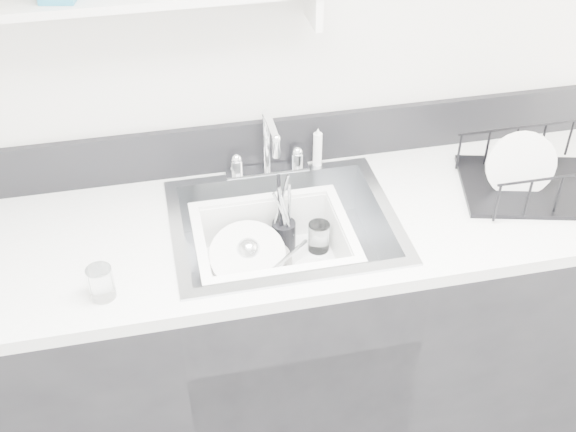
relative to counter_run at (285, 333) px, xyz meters
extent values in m
cube|color=silver|center=(0.00, 0.30, 0.84)|extent=(3.50, 0.02, 2.60)
cube|color=black|center=(0.00, 0.00, -0.02)|extent=(3.20, 0.62, 0.88)
cube|color=silver|center=(0.00, 0.00, 0.44)|extent=(3.20, 0.62, 0.04)
cube|color=black|center=(0.00, 0.30, 0.54)|extent=(3.20, 0.02, 0.16)
cube|color=silver|center=(0.00, 0.25, 0.47)|extent=(0.26, 0.06, 0.02)
cylinder|color=silver|center=(-0.10, 0.25, 0.50)|extent=(0.04, 0.04, 0.05)
cylinder|color=silver|center=(0.10, 0.25, 0.50)|extent=(0.04, 0.04, 0.05)
cylinder|color=silver|center=(0.00, 0.25, 0.57)|extent=(0.02, 0.02, 0.20)
cylinder|color=silver|center=(0.00, 0.18, 0.68)|extent=(0.02, 0.15, 0.02)
cylinder|color=white|center=(0.16, 0.25, 0.53)|extent=(0.03, 0.03, 0.14)
cube|color=silver|center=(0.13, 0.23, 1.00)|extent=(0.02, 0.14, 0.10)
cylinder|color=white|center=(-0.10, -0.01, 0.32)|extent=(0.24, 0.24, 0.01)
cylinder|color=white|center=(-0.10, 0.00, 0.33)|extent=(0.23, 0.23, 0.01)
cylinder|color=white|center=(-0.11, -0.01, 0.37)|extent=(0.27, 0.26, 0.10)
cylinder|color=black|center=(0.01, 0.07, 0.35)|extent=(0.07, 0.07, 0.09)
cylinder|color=silver|center=(0.00, 0.08, 0.43)|extent=(0.01, 0.05, 0.18)
cylinder|color=silver|center=(0.03, 0.07, 0.42)|extent=(0.02, 0.04, 0.16)
cylinder|color=black|center=(0.00, 0.08, 0.45)|extent=(0.01, 0.05, 0.20)
cylinder|color=white|center=(0.11, 0.04, 0.35)|extent=(0.07, 0.07, 0.09)
cylinder|color=white|center=(-0.51, -0.20, 0.50)|extent=(0.07, 0.07, 0.09)
imported|color=white|center=(0.06, -0.09, 0.33)|extent=(0.14, 0.14, 0.04)
camera|label=1|loc=(-0.33, -1.57, 1.74)|focal=45.00mm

